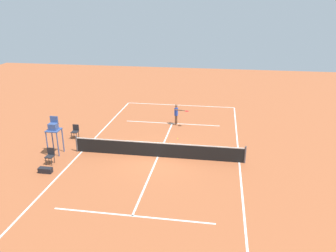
# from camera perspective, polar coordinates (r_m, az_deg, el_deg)

# --- Properties ---
(ground_plane) EXTENTS (60.00, 60.00, 0.00)m
(ground_plane) POSITION_cam_1_polar(r_m,az_deg,el_deg) (20.64, -1.75, -5.29)
(ground_plane) COLOR #AD5933
(court_lines) EXTENTS (9.96, 22.43, 0.01)m
(court_lines) POSITION_cam_1_polar(r_m,az_deg,el_deg) (20.64, -1.75, -5.28)
(court_lines) COLOR white
(court_lines) RESTS_ON ground
(tennis_net) EXTENTS (10.56, 0.10, 1.07)m
(tennis_net) POSITION_cam_1_polar(r_m,az_deg,el_deg) (20.43, -1.76, -4.03)
(tennis_net) COLOR #4C4C51
(tennis_net) RESTS_ON ground
(player_serving) EXTENTS (1.19, 0.83, 1.62)m
(player_serving) POSITION_cam_1_polar(r_m,az_deg,el_deg) (25.66, 1.50, 2.25)
(player_serving) COLOR brown
(player_serving) RESTS_ON ground
(tennis_ball) EXTENTS (0.07, 0.07, 0.07)m
(tennis_ball) POSITION_cam_1_polar(r_m,az_deg,el_deg) (23.23, 1.67, -2.18)
(tennis_ball) COLOR #CCE033
(tennis_ball) RESTS_ON ground
(umpire_chair) EXTENTS (0.80, 0.80, 2.41)m
(umpire_chair) POSITION_cam_1_polar(r_m,az_deg,el_deg) (21.66, -18.95, -0.57)
(umpire_chair) COLOR #38518C
(umpire_chair) RESTS_ON ground
(courtside_chair_near) EXTENTS (0.44, 0.46, 0.95)m
(courtside_chair_near) POSITION_cam_1_polar(r_m,az_deg,el_deg) (20.79, -19.50, -4.72)
(courtside_chair_near) COLOR #262626
(courtside_chair_near) RESTS_ON ground
(courtside_chair_mid) EXTENTS (0.44, 0.46, 0.95)m
(courtside_chair_mid) POSITION_cam_1_polar(r_m,az_deg,el_deg) (24.14, -15.57, -0.79)
(courtside_chair_mid) COLOR #262626
(courtside_chair_mid) RESTS_ON ground
(equipment_bag) EXTENTS (0.76, 0.32, 0.30)m
(equipment_bag) POSITION_cam_1_polar(r_m,az_deg,el_deg) (19.97, -20.22, -7.09)
(equipment_bag) COLOR black
(equipment_bag) RESTS_ON ground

